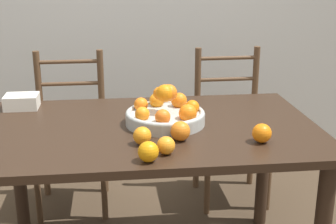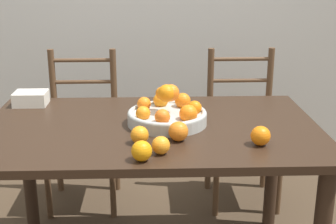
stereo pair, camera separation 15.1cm
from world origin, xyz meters
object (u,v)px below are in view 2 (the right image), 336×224
object	(u,v)px
orange_loose_3	(178,131)
chair_left	(83,131)
chair_right	(242,129)
book_stack	(31,98)
orange_loose_1	(161,145)
orange_loose_4	(142,151)
orange_loose_0	(261,136)
orange_loose_2	(140,135)
fruit_bowl	(168,113)

from	to	relation	value
orange_loose_3	chair_left	xyz separation A→B (m)	(-0.54, 0.94, -0.34)
chair_right	chair_left	bearing A→B (deg)	179.25
book_stack	chair_right	bearing A→B (deg)	19.02
orange_loose_1	chair_right	size ratio (longest dim) A/B	0.07
chair_left	orange_loose_4	bearing A→B (deg)	-71.45
orange_loose_4	chair_left	size ratio (longest dim) A/B	0.08
chair_left	orange_loose_1	bearing A→B (deg)	-67.13
orange_loose_0	chair_right	size ratio (longest dim) A/B	0.08
orange_loose_4	chair_left	bearing A→B (deg)	108.88
orange_loose_2	orange_loose_3	distance (m)	0.16
orange_loose_4	chair_left	xyz separation A→B (m)	(-0.39, 1.14, -0.34)
fruit_bowl	orange_loose_0	distance (m)	0.45
orange_loose_0	orange_loose_1	distance (m)	0.41
orange_loose_4	chair_right	distance (m)	1.33
orange_loose_2	fruit_bowl	bearing A→B (deg)	63.01
fruit_bowl	chair_right	size ratio (longest dim) A/B	0.37
chair_left	fruit_bowl	bearing A→B (deg)	-55.85
orange_loose_1	orange_loose_4	xyz separation A→B (m)	(-0.07, -0.06, 0.00)
fruit_bowl	chair_left	bearing A→B (deg)	124.48
orange_loose_1	orange_loose_0	bearing A→B (deg)	10.76
orange_loose_1	orange_loose_2	xyz separation A→B (m)	(-0.08, 0.11, 0.00)
chair_left	book_stack	distance (m)	0.56
orange_loose_2	chair_right	bearing A→B (deg)	57.54
orange_loose_3	chair_right	distance (m)	1.10
orange_loose_2	chair_right	xyz separation A→B (m)	(0.61, 0.97, -0.33)
orange_loose_1	chair_right	xyz separation A→B (m)	(0.53, 1.08, -0.33)
book_stack	orange_loose_1	bearing A→B (deg)	-45.73
orange_loose_0	orange_loose_4	bearing A→B (deg)	-163.67
orange_loose_0	chair_right	distance (m)	1.06
orange_loose_1	orange_loose_2	distance (m)	0.14
orange_loose_0	chair_right	world-z (taller)	chair_right
orange_loose_3	book_stack	xyz separation A→B (m)	(-0.73, 0.53, -0.01)
chair_right	orange_loose_1	bearing A→B (deg)	-117.05
orange_loose_3	orange_loose_4	world-z (taller)	orange_loose_3
fruit_bowl	orange_loose_2	world-z (taller)	fruit_bowl
orange_loose_3	book_stack	distance (m)	0.90
orange_loose_4	book_stack	size ratio (longest dim) A/B	0.48
orange_loose_2	chair_left	size ratio (longest dim) A/B	0.08
orange_loose_3	book_stack	bearing A→B (deg)	143.70
chair_right	book_stack	bearing A→B (deg)	-161.74
orange_loose_3	chair_right	size ratio (longest dim) A/B	0.09
chair_right	book_stack	distance (m)	1.29
fruit_bowl	orange_loose_1	size ratio (longest dim) A/B	5.08
orange_loose_1	orange_loose_4	size ratio (longest dim) A/B	0.90
orange_loose_0	book_stack	bearing A→B (deg)	150.58
orange_loose_0	orange_loose_3	distance (m)	0.33
fruit_bowl	orange_loose_3	size ratio (longest dim) A/B	4.37
orange_loose_0	orange_loose_2	size ratio (longest dim) A/B	1.08
orange_loose_2	book_stack	distance (m)	0.80
orange_loose_3	chair_right	xyz separation A→B (m)	(0.46, 0.94, -0.34)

